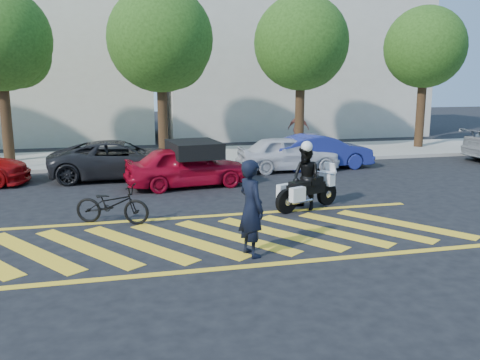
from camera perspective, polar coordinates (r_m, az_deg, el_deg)
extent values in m
plane|color=black|center=(11.75, -3.06, -6.56)|extent=(90.00, 90.00, 0.00)
cube|color=#9E998E|center=(23.35, -8.55, 2.57)|extent=(60.00, 5.00, 0.15)
cube|color=yellow|center=(11.72, -22.31, -7.46)|extent=(2.43, 3.21, 0.01)
cube|color=yellow|center=(11.60, -16.90, -7.29)|extent=(2.43, 3.21, 0.01)
cube|color=yellow|center=(11.58, -11.42, -7.04)|extent=(2.43, 3.21, 0.01)
cube|color=yellow|center=(11.66, -5.98, -6.73)|extent=(2.43, 3.21, 0.01)
cube|color=yellow|center=(11.85, -0.67, -6.37)|extent=(2.43, 3.21, 0.01)
cube|color=yellow|center=(12.13, 4.42, -5.98)|extent=(2.43, 3.21, 0.01)
cube|color=yellow|center=(12.51, 9.24, -5.56)|extent=(2.43, 3.21, 0.01)
cube|color=yellow|center=(12.96, 13.75, -5.14)|extent=(2.43, 3.21, 0.01)
cube|color=yellow|center=(13.49, 17.91, -4.71)|extent=(2.43, 3.21, 0.01)
cube|color=yellow|center=(10.00, -1.01, -9.82)|extent=(12.00, 0.20, 0.01)
cube|color=yellow|center=(13.55, -4.56, -4.12)|extent=(12.00, 0.20, 0.01)
cube|color=beige|center=(32.57, -24.90, 12.83)|extent=(16.00, 8.00, 10.00)
cube|color=beige|center=(33.89, 5.50, 14.56)|extent=(16.00, 8.00, 11.00)
cylinder|color=black|center=(23.48, -24.79, 6.42)|extent=(0.44, 0.44, 4.00)
sphere|color=#224412|center=(23.63, -23.71, 12.68)|extent=(2.73, 2.73, 2.73)
cylinder|color=black|center=(23.14, -8.69, 7.28)|extent=(0.44, 0.44, 4.00)
sphere|color=#224412|center=(23.14, -8.94, 15.37)|extent=(4.60, 4.60, 4.60)
sphere|color=#224412|center=(23.46, -7.45, 13.66)|extent=(2.99, 2.99, 2.99)
cylinder|color=black|center=(24.58, 6.71, 7.57)|extent=(0.44, 0.44, 4.00)
sphere|color=#224412|center=(24.58, 6.89, 15.06)|extent=(4.40, 4.40, 4.40)
sphere|color=#224412|center=(25.04, 7.93, 13.45)|extent=(2.86, 2.86, 2.86)
cylinder|color=black|center=(27.52, 19.62, 7.40)|extent=(0.44, 0.44, 4.00)
sphere|color=#224412|center=(27.51, 20.06, 13.84)|extent=(4.00, 4.00, 4.00)
sphere|color=#224412|center=(28.07, 20.68, 12.51)|extent=(2.60, 2.60, 2.60)
imported|color=black|center=(10.39, 1.26, -3.18)|extent=(0.67, 0.84, 2.02)
imported|color=black|center=(13.18, -14.16, -2.65)|extent=(2.01, 1.31, 1.00)
cylinder|color=black|center=(13.82, 5.22, -2.41)|extent=(0.66, 0.39, 0.66)
cylinder|color=silver|center=(13.82, 5.22, -2.41)|extent=(0.25, 0.23, 0.20)
cylinder|color=black|center=(14.89, 9.71, -1.52)|extent=(0.66, 0.39, 0.66)
cylinder|color=silver|center=(14.89, 9.71, -1.52)|extent=(0.25, 0.23, 0.20)
cube|color=black|center=(14.25, 7.43, -1.00)|extent=(1.26, 0.73, 0.30)
cube|color=black|center=(14.42, 8.31, -0.06)|extent=(0.53, 0.45, 0.22)
cube|color=black|center=(14.04, 6.72, -0.41)|extent=(0.64, 0.53, 0.12)
cube|color=silver|center=(14.80, 9.77, 0.19)|extent=(0.37, 0.47, 0.40)
cube|color=silver|center=(14.06, 5.01, -1.24)|extent=(0.49, 0.34, 0.38)
cube|color=silver|center=(13.69, 6.47, -1.62)|extent=(0.49, 0.34, 0.38)
imported|color=black|center=(14.21, 7.42, 0.22)|extent=(0.96, 1.06, 1.77)
imported|color=#AC071F|center=(17.16, -6.04, 1.53)|extent=(4.25, 2.14, 1.39)
imported|color=black|center=(19.02, -13.32, 2.26)|extent=(5.03, 2.40, 1.39)
imported|color=silver|center=(20.11, 5.43, 2.99)|extent=(4.07, 1.71, 1.38)
imported|color=navy|center=(20.81, 9.04, 3.18)|extent=(4.25, 1.67, 1.38)
imported|color=#934E42|center=(26.12, 6.58, 5.76)|extent=(1.15, 0.99, 1.85)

